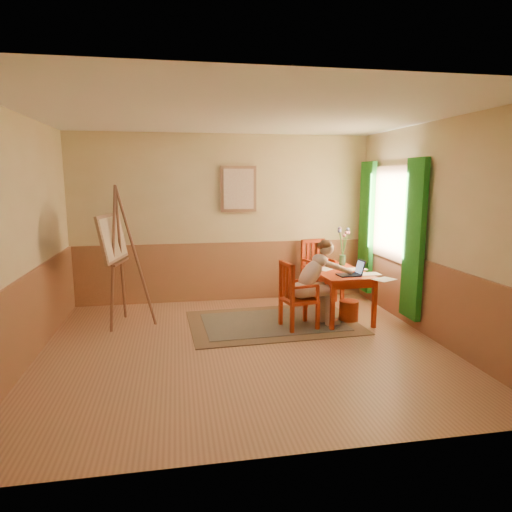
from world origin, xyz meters
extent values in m
cube|color=tan|center=(0.00, 0.00, -0.01)|extent=(5.00, 4.50, 0.02)
cube|color=white|center=(0.00, 0.00, 2.81)|extent=(5.00, 4.50, 0.02)
cube|color=#D1B57F|center=(0.00, 2.26, 1.40)|extent=(5.00, 0.02, 2.80)
cube|color=#D1B57F|center=(0.00, -2.26, 1.40)|extent=(5.00, 0.02, 2.80)
cube|color=#D1B57F|center=(-2.51, 0.00, 1.40)|extent=(0.02, 4.50, 2.80)
cube|color=#D1B57F|center=(2.51, 0.00, 1.40)|extent=(0.02, 4.50, 2.80)
cube|color=#BB774E|center=(0.00, 2.23, 0.50)|extent=(5.00, 0.04, 1.00)
cube|color=#BB774E|center=(-2.48, 0.00, 0.50)|extent=(0.04, 4.50, 1.00)
cube|color=#BB774E|center=(2.48, 0.00, 0.50)|extent=(0.04, 4.50, 1.00)
cube|color=white|center=(2.47, 1.10, 1.55)|extent=(0.02, 1.00, 1.30)
cube|color=#93674A|center=(2.45, 1.10, 1.55)|extent=(0.03, 1.12, 1.42)
cube|color=#258E23|center=(2.40, 0.32, 1.25)|extent=(0.08, 0.45, 2.20)
cube|color=#258E23|center=(2.40, 1.88, 1.25)|extent=(0.08, 0.45, 2.20)
cube|color=#93674A|center=(0.25, 2.21, 1.90)|extent=(0.60, 0.04, 0.76)
cube|color=beige|center=(0.25, 2.19, 1.90)|extent=(0.50, 0.02, 0.66)
cube|color=#8C7251|center=(0.56, 0.85, 0.01)|extent=(2.47, 1.71, 0.01)
cube|color=#141E2F|center=(0.56, 0.85, 0.01)|extent=(2.05, 1.29, 0.01)
cube|color=#B33413|center=(1.57, 0.93, 0.70)|extent=(0.77, 1.23, 0.04)
cube|color=#B33413|center=(1.57, 0.93, 0.63)|extent=(0.67, 1.13, 0.10)
cube|color=#B33413|center=(1.28, 0.37, 0.34)|extent=(0.06, 0.06, 0.68)
cube|color=#B33413|center=(1.90, 0.40, 0.34)|extent=(0.06, 0.06, 0.68)
cube|color=#B33413|center=(1.23, 1.47, 0.34)|extent=(0.06, 0.06, 0.68)
cube|color=#B33413|center=(1.86, 1.50, 0.34)|extent=(0.06, 0.06, 0.68)
cube|color=#B33413|center=(0.86, 0.57, 0.41)|extent=(0.51, 0.50, 0.04)
cube|color=#B33413|center=(0.71, 0.35, 0.19)|extent=(0.06, 0.06, 0.39)
cube|color=#B33413|center=(1.09, 0.43, 0.19)|extent=(0.06, 0.06, 0.39)
cube|color=#B33413|center=(0.64, 0.71, 0.19)|extent=(0.06, 0.06, 0.39)
cube|color=#B33413|center=(1.02, 0.79, 0.19)|extent=(0.06, 0.06, 0.39)
cube|color=#B33413|center=(0.71, 0.35, 0.69)|extent=(0.06, 0.06, 0.52)
cube|color=#B33413|center=(0.64, 0.71, 0.69)|extent=(0.06, 0.06, 0.52)
cube|color=#B33413|center=(0.67, 0.53, 0.92)|extent=(0.13, 0.42, 0.06)
cube|color=#B33413|center=(0.69, 0.44, 0.68)|extent=(0.04, 0.05, 0.43)
cube|color=#B33413|center=(0.67, 0.53, 0.68)|extent=(0.04, 0.05, 0.43)
cube|color=#B33413|center=(0.65, 0.62, 0.68)|extent=(0.04, 0.05, 0.43)
cube|color=#B33413|center=(0.90, 0.39, 0.64)|extent=(0.39, 0.11, 0.03)
cube|color=#B33413|center=(1.08, 0.42, 0.53)|extent=(0.04, 0.04, 0.21)
cube|color=#B33413|center=(0.83, 0.75, 0.64)|extent=(0.39, 0.11, 0.03)
cube|color=#B33413|center=(1.01, 0.79, 0.53)|extent=(0.04, 0.04, 0.21)
cube|color=#B33413|center=(1.60, 1.94, 0.44)|extent=(0.55, 0.57, 0.05)
cube|color=#B33413|center=(1.35, 2.09, 0.21)|extent=(0.06, 0.06, 0.42)
cube|color=#B33413|center=(1.45, 1.68, 0.21)|extent=(0.06, 0.06, 0.42)
cube|color=#B33413|center=(1.74, 2.19, 0.21)|extent=(0.06, 0.06, 0.42)
cube|color=#B33413|center=(1.84, 1.78, 0.21)|extent=(0.06, 0.06, 0.42)
cube|color=#B33413|center=(1.35, 2.09, 0.75)|extent=(0.06, 0.06, 0.57)
cube|color=#B33413|center=(1.74, 2.19, 0.75)|extent=(0.06, 0.06, 0.57)
cube|color=#B33413|center=(1.55, 2.14, 1.00)|extent=(0.45, 0.16, 0.06)
cube|color=#B33413|center=(1.44, 2.12, 0.73)|extent=(0.05, 0.04, 0.47)
cube|color=#B33413|center=(1.55, 2.14, 0.73)|extent=(0.05, 0.04, 0.47)
cube|color=#B33413|center=(1.65, 2.17, 0.73)|extent=(0.05, 0.04, 0.47)
cube|color=#B33413|center=(1.40, 1.89, 0.69)|extent=(0.14, 0.42, 0.04)
cube|color=#B33413|center=(1.45, 1.69, 0.58)|extent=(0.05, 0.05, 0.23)
cube|color=#B33413|center=(1.79, 1.98, 0.69)|extent=(0.14, 0.42, 0.04)
cube|color=#B33413|center=(1.84, 1.79, 0.58)|extent=(0.05, 0.05, 0.23)
ellipsoid|color=beige|center=(0.88, 0.57, 0.55)|extent=(0.34, 0.39, 0.22)
cylinder|color=beige|center=(1.10, 0.52, 0.54)|extent=(0.45, 0.24, 0.15)
cylinder|color=beige|center=(1.07, 0.69, 0.54)|extent=(0.45, 0.24, 0.15)
cylinder|color=beige|center=(1.31, 0.56, 0.28)|extent=(0.13, 0.13, 0.49)
cylinder|color=beige|center=(1.27, 0.73, 0.28)|extent=(0.13, 0.13, 0.49)
cube|color=beige|center=(1.37, 0.57, 0.04)|extent=(0.22, 0.13, 0.07)
cube|color=beige|center=(1.33, 0.74, 0.04)|extent=(0.22, 0.13, 0.07)
ellipsoid|color=beige|center=(1.03, 0.59, 0.76)|extent=(0.52, 0.37, 0.52)
ellipsoid|color=beige|center=(1.17, 0.62, 0.95)|extent=(0.25, 0.33, 0.18)
sphere|color=beige|center=(1.27, 0.64, 1.11)|extent=(0.23, 0.23, 0.20)
ellipsoid|color=brown|center=(1.25, 0.64, 1.17)|extent=(0.22, 0.22, 0.14)
sphere|color=brown|center=(1.18, 0.62, 1.16)|extent=(0.12, 0.12, 0.10)
cylinder|color=beige|center=(1.29, 0.50, 0.90)|extent=(0.22, 0.10, 0.15)
cylinder|color=beige|center=(1.50, 0.56, 0.82)|extent=(0.29, 0.19, 0.17)
sphere|color=beige|center=(1.38, 0.51, 0.86)|extent=(0.10, 0.10, 0.09)
sphere|color=beige|center=(1.62, 0.62, 0.77)|extent=(0.08, 0.08, 0.07)
cylinder|color=beige|center=(1.23, 0.78, 0.90)|extent=(0.23, 0.15, 0.15)
cylinder|color=beige|center=(1.45, 0.80, 0.82)|extent=(0.29, 0.08, 0.17)
sphere|color=beige|center=(1.32, 0.81, 0.86)|extent=(0.10, 0.10, 0.09)
sphere|color=beige|center=(1.58, 0.80, 0.77)|extent=(0.08, 0.08, 0.07)
cube|color=#1E2338|center=(1.59, 0.59, 0.73)|extent=(0.32, 0.24, 0.02)
cube|color=#2D3342|center=(1.59, 0.59, 0.73)|extent=(0.28, 0.19, 0.00)
cube|color=#1E2338|center=(1.76, 0.61, 0.84)|extent=(0.08, 0.22, 0.20)
cube|color=#99BFF2|center=(1.75, 0.60, 0.83)|extent=(0.06, 0.18, 0.17)
cube|color=white|center=(1.97, 0.27, 0.72)|extent=(0.36, 0.32, 0.00)
cube|color=white|center=(1.87, 1.00, 0.72)|extent=(0.32, 0.25, 0.00)
cube|color=white|center=(1.41, 1.09, 0.72)|extent=(0.36, 0.34, 0.00)
cube|color=white|center=(1.92, 0.63, 0.72)|extent=(0.30, 0.21, 0.00)
cylinder|color=#3F724C|center=(1.78, 1.34, 0.80)|extent=(0.12, 0.12, 0.16)
cylinder|color=#3F7233|center=(1.77, 1.41, 1.07)|extent=(0.02, 0.14, 0.43)
sphere|color=#728CD8|center=(1.77, 1.47, 1.29)|extent=(0.08, 0.08, 0.06)
cylinder|color=#3F7233|center=(1.74, 1.31, 1.08)|extent=(0.09, 0.07, 0.45)
sphere|color=pink|center=(1.70, 1.28, 1.31)|extent=(0.06, 0.06, 0.04)
cylinder|color=#3F7233|center=(1.79, 1.36, 1.02)|extent=(0.04, 0.04, 0.33)
sphere|color=pink|center=(1.81, 1.37, 1.19)|extent=(0.07, 0.07, 0.05)
cylinder|color=#3F7233|center=(1.73, 1.30, 1.07)|extent=(0.11, 0.10, 0.42)
sphere|color=#728CD8|center=(1.68, 1.25, 1.28)|extent=(0.08, 0.08, 0.06)
cylinder|color=#3F7233|center=(1.83, 1.37, 1.04)|extent=(0.11, 0.06, 0.37)
sphere|color=pink|center=(1.88, 1.39, 1.23)|extent=(0.07, 0.07, 0.05)
cylinder|color=#3F7233|center=(1.81, 1.36, 1.05)|extent=(0.07, 0.04, 0.38)
sphere|color=pink|center=(1.83, 1.37, 1.24)|extent=(0.06, 0.06, 0.05)
cylinder|color=#3F7233|center=(1.83, 1.38, 1.07)|extent=(0.11, 0.08, 0.43)
sphere|color=#728CD8|center=(1.88, 1.41, 1.28)|extent=(0.07, 0.07, 0.05)
cylinder|color=#AB3D1B|center=(1.67, 0.75, 0.15)|extent=(0.35, 0.35, 0.30)
cylinder|color=brown|center=(-1.66, 1.03, 0.99)|extent=(0.17, 0.35, 1.99)
cylinder|color=brown|center=(-1.59, 1.34, 0.99)|extent=(0.05, 0.37, 1.99)
cylinder|color=brown|center=(-1.36, 1.13, 0.99)|extent=(0.52, 0.14, 1.99)
cylinder|color=brown|center=(-1.65, 1.19, 0.91)|extent=(0.14, 0.55, 0.03)
cube|color=brown|center=(-1.59, 1.18, 0.91)|extent=(0.18, 0.60, 0.03)
cube|color=#93674A|center=(-1.68, 1.20, 1.26)|extent=(0.32, 0.89, 0.66)
cube|color=beige|center=(-1.66, 1.19, 1.26)|extent=(0.26, 0.80, 0.57)
camera|label=1|loc=(-0.78, -5.23, 2.08)|focal=31.29mm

